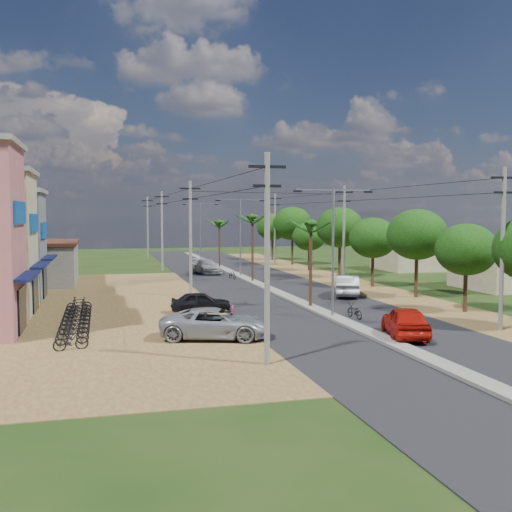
{
  "coord_description": "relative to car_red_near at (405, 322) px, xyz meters",
  "views": [
    {
      "loc": [
        -13.79,
        -34.18,
        6.42
      ],
      "look_at": [
        -1.44,
        13.15,
        3.0
      ],
      "focal_mm": 42.0,
      "sensor_mm": 36.0,
      "label": 1
    }
  ],
  "objects": [
    {
      "name": "ground",
      "position": [
        -1.5,
        6.37,
        -0.82
      ],
      "size": [
        160.0,
        160.0,
        0.0
      ],
      "primitive_type": "plane",
      "color": "black",
      "rests_on": "ground"
    },
    {
      "name": "road",
      "position": [
        -1.5,
        21.37,
        -0.8
      ],
      "size": [
        12.0,
        110.0,
        0.04
      ],
      "primitive_type": "cube",
      "color": "black",
      "rests_on": "ground"
    },
    {
      "name": "median",
      "position": [
        -1.5,
        24.37,
        -0.73
      ],
      "size": [
        1.0,
        90.0,
        0.18
      ],
      "primitive_type": "cube",
      "color": "#605E56",
      "rests_on": "ground"
    },
    {
      "name": "dirt_lot_west",
      "position": [
        -16.5,
        14.37,
        -0.8
      ],
      "size": [
        18.0,
        46.0,
        0.04
      ],
      "primitive_type": "cube",
      "color": "brown",
      "rests_on": "ground"
    },
    {
      "name": "dirt_shoulder_east",
      "position": [
        7.0,
        21.37,
        -0.8
      ],
      "size": [
        5.0,
        90.0,
        0.03
      ],
      "primitive_type": "cube",
      "color": "brown",
      "rests_on": "ground"
    },
    {
      "name": "low_shed",
      "position": [
        -22.5,
        30.37,
        1.15
      ],
      "size": [
        10.4,
        10.4,
        3.95
      ],
      "color": "#605E56",
      "rests_on": "ground"
    },
    {
      "name": "house_east_near",
      "position": [
        18.5,
        16.37,
        1.58
      ],
      "size": [
        7.6,
        7.5,
        4.6
      ],
      "color": "gray",
      "rests_on": "ground"
    },
    {
      "name": "house_east_far",
      "position": [
        19.5,
        34.37,
        1.58
      ],
      "size": [
        7.6,
        7.5,
        4.6
      ],
      "color": "gray",
      "rests_on": "ground"
    },
    {
      "name": "tree_east_b",
      "position": [
        7.8,
        6.37,
        3.3
      ],
      "size": [
        4.0,
        4.0,
        5.83
      ],
      "color": "black",
      "rests_on": "ground"
    },
    {
      "name": "tree_east_c",
      "position": [
        8.2,
        13.37,
        4.05
      ],
      "size": [
        4.6,
        4.6,
        6.83
      ],
      "color": "black",
      "rests_on": "ground"
    },
    {
      "name": "tree_east_d",
      "position": [
        7.9,
        20.37,
        3.52
      ],
      "size": [
        4.2,
        4.2,
        6.13
      ],
      "color": "black",
      "rests_on": "ground"
    },
    {
      "name": "tree_east_e",
      "position": [
        8.1,
        28.37,
        4.27
      ],
      "size": [
        4.8,
        4.8,
        7.14
      ],
      "color": "black",
      "rests_on": "ground"
    },
    {
      "name": "tree_east_f",
      "position": [
        7.7,
        36.37,
        3.07
      ],
      "size": [
        3.8,
        3.8,
        5.52
      ],
      "color": "black",
      "rests_on": "ground"
    },
    {
      "name": "tree_east_g",
      "position": [
        8.3,
        44.37,
        4.42
      ],
      "size": [
        5.0,
        5.0,
        7.38
      ],
      "color": "black",
      "rests_on": "ground"
    },
    {
      "name": "tree_east_h",
      "position": [
        8.0,
        52.37,
        3.82
      ],
      "size": [
        4.4,
        4.4,
        6.52
      ],
      "color": "black",
      "rests_on": "ground"
    },
    {
      "name": "palm_median_near",
      "position": [
        -1.5,
        10.37,
        4.72
      ],
      "size": [
        2.0,
        2.0,
        6.15
      ],
      "color": "black",
      "rests_on": "ground"
    },
    {
      "name": "palm_median_mid",
      "position": [
        -1.5,
        26.37,
        5.08
      ],
      "size": [
        2.0,
        2.0,
        6.55
      ],
      "color": "black",
      "rests_on": "ground"
    },
    {
      "name": "palm_median_far",
      "position": [
        -1.5,
        42.37,
        4.45
      ],
      "size": [
        2.0,
        2.0,
        5.85
      ],
      "color": "black",
      "rests_on": "ground"
    },
    {
      "name": "streetlight_near",
      "position": [
        -1.5,
        6.37,
        3.97
      ],
      "size": [
        5.1,
        0.18,
        8.0
      ],
      "color": "gray",
      "rests_on": "ground"
    },
    {
      "name": "streetlight_mid",
      "position": [
        -1.5,
        31.37,
        3.97
      ],
      "size": [
        5.1,
        0.18,
        8.0
      ],
      "color": "gray",
      "rests_on": "ground"
    },
    {
      "name": "streetlight_far",
      "position": [
        -1.5,
        56.37,
        3.97
      ],
      "size": [
        5.1,
        0.18,
        8.0
      ],
      "color": "gray",
      "rests_on": "ground"
    },
    {
      "name": "utility_pole_w_a",
      "position": [
        -8.5,
        -3.63,
        3.94
      ],
      "size": [
        1.6,
        0.24,
        9.0
      ],
      "color": "#605E56",
      "rests_on": "ground"
    },
    {
      "name": "utility_pole_w_b",
      "position": [
        -8.5,
        18.37,
        3.94
      ],
      "size": [
        1.6,
        0.24,
        9.0
      ],
      "color": "#605E56",
      "rests_on": "ground"
    },
    {
      "name": "utility_pole_w_c",
      "position": [
        -8.5,
        40.37,
        3.94
      ],
      "size": [
        1.6,
        0.24,
        9.0
      ],
      "color": "#605E56",
      "rests_on": "ground"
    },
    {
      "name": "utility_pole_w_d",
      "position": [
        -8.5,
        61.37,
        3.94
      ],
      "size": [
        1.6,
        0.24,
        9.0
      ],
      "color": "#605E56",
      "rests_on": "ground"
    },
    {
      "name": "utility_pole_e_a",
      "position": [
        6.0,
        0.37,
        3.94
      ],
      "size": [
        1.6,
        0.24,
        9.0
      ],
      "color": "#605E56",
      "rests_on": "ground"
    },
    {
      "name": "utility_pole_e_b",
      "position": [
        6.0,
        22.37,
        3.94
      ],
      "size": [
        1.6,
        0.24,
        9.0
      ],
      "color": "#605E56",
      "rests_on": "ground"
    },
    {
      "name": "utility_pole_e_c",
      "position": [
        6.0,
        44.37,
        3.94
      ],
      "size": [
        1.6,
        0.24,
        9.0
      ],
      "color": "#605E56",
      "rests_on": "ground"
    },
    {
      "name": "car_red_near",
      "position": [
        0.0,
        0.0,
        0.0
      ],
      "size": [
        3.26,
        5.14,
        1.63
      ],
      "primitive_type": "imported",
      "rotation": [
        0.0,
        0.0,
        2.84
      ],
      "color": "#9C1008",
      "rests_on": "ground"
    },
    {
      "name": "car_silver_mid",
      "position": [
        3.31,
        15.3,
        0.0
      ],
      "size": [
        3.47,
        5.27,
        1.64
      ],
      "primitive_type": "imported",
      "rotation": [
        0.0,
        0.0,
        2.76
      ],
      "color": "gray",
      "rests_on": "ground"
    },
    {
      "name": "car_white_far",
      "position": [
        -4.27,
        35.85,
        -0.06
      ],
      "size": [
        3.1,
        5.53,
        1.51
      ],
      "primitive_type": "imported",
      "rotation": [
        0.0,
        0.0,
        0.2
      ],
      "color": "#AAAAA6",
      "rests_on": "ground"
    },
    {
      "name": "car_parked_silver",
      "position": [
        -9.63,
        2.11,
        -0.03
      ],
      "size": [
        6.16,
        4.16,
        1.57
      ],
      "primitive_type": "imported",
      "rotation": [
        0.0,
        0.0,
        1.27
      ],
      "color": "gray",
      "rests_on": "ground"
    },
    {
      "name": "car_parked_dark",
      "position": [
        -9.0,
        10.61,
        -0.15
      ],
      "size": [
        3.92,
        1.63,
        1.33
      ],
      "primitive_type": "imported",
      "rotation": [
        0.0,
        0.0,
        1.55
      ],
      "color": "black",
      "rests_on": "ground"
    },
    {
      "name": "moto_rider_east",
      "position": [
        -0.3,
        5.78,
        -0.35
      ],
      "size": [
        0.75,
        1.8,
        0.92
      ],
      "primitive_type": "imported",
      "rotation": [
        0.0,
        0.0,
        3.22
      ],
      "color": "black",
      "rests_on": "ground"
    },
    {
      "name": "moto_rider_west_a",
      "position": [
        -2.7,
        29.66,
        -0.39
      ],
      "size": [
        0.84,
        1.7,
        0.85
      ],
      "primitive_type": "imported",
      "rotation": [
        0.0,
        0.0,
        0.17
      ],
      "color": "black",
      "rests_on": "ground"
    },
    {
      "name": "moto_rider_west_b",
      "position": [
        -5.47,
        36.6,
        -0.35
      ],
      "size": [
        0.93,
        1.59,
        0.92
      ],
      "primitive_type": "imported",
      "rotation": [
        0.0,
        0.0,
        0.35
      ],
      "color": "black",
      "rests_on": "ground"
    },
    {
      "name": "roadside_sign",
      "position": [
        -7.82,
        6.28,
        -0.32
      ],
      "size": [
        0.34,
        1.18,
        1.0
      ],
      "rotation": [
        0.0,
        0.0,
        -0.22
      ],
      "color": "#BE113B",
      "rests_on": "ground"
    },
    {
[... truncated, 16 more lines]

